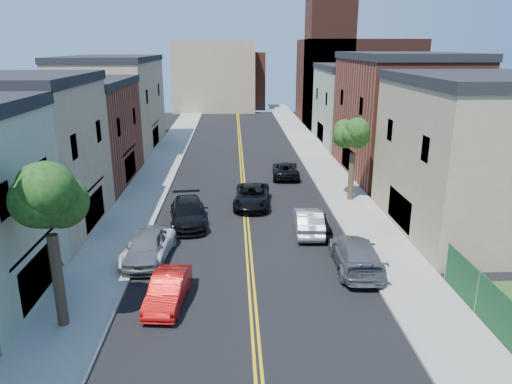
{
  "coord_description": "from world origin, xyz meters",
  "views": [
    {
      "loc": [
        -0.77,
        -3.61,
        11.18
      ],
      "look_at": [
        0.65,
        26.11,
        2.0
      ],
      "focal_mm": 33.45,
      "sensor_mm": 36.0,
      "label": 1
    }
  ],
  "objects": [
    {
      "name": "bldg_left_tan_near",
      "position": [
        -14.0,
        25.0,
        4.5
      ],
      "size": [
        9.0,
        10.0,
        9.0
      ],
      "primitive_type": "cube",
      "color": "#998466",
      "rests_on": "ground"
    },
    {
      "name": "white_pickup",
      "position": [
        -5.5,
        20.46,
        0.68
      ],
      "size": [
        2.69,
        5.06,
        1.35
      ],
      "primitive_type": "imported",
      "rotation": [
        0.0,
        0.0,
        -0.09
      ],
      "color": "silver",
      "rests_on": "ground"
    },
    {
      "name": "tree_right_far",
      "position": [
        7.92,
        30.01,
        5.76
      ],
      "size": [
        4.4,
        4.4,
        8.03
      ],
      "color": "#3B301D",
      "rests_on": "sidewalk_right"
    },
    {
      "name": "bldg_right_tan",
      "position": [
        14.0,
        24.0,
        4.5
      ],
      "size": [
        9.0,
        12.0,
        9.0
      ],
      "primitive_type": "cube",
      "color": "#998466",
      "rests_on": "ground"
    },
    {
      "name": "backdrop_left",
      "position": [
        -4.0,
        82.0,
        6.0
      ],
      "size": [
        14.0,
        8.0,
        12.0
      ],
      "primitive_type": "cube",
      "color": "#998466",
      "rests_on": "ground"
    },
    {
      "name": "tree_left_mid",
      "position": [
        -7.88,
        14.01,
        6.58
      ],
      "size": [
        5.2,
        5.2,
        9.29
      ],
      "color": "#3B301D",
      "rests_on": "sidewalk_left"
    },
    {
      "name": "church",
      "position": [
        16.33,
        67.07,
        7.24
      ],
      "size": [
        16.2,
        14.2,
        22.6
      ],
      "color": "#4C2319",
      "rests_on": "ground"
    },
    {
      "name": "bldg_right_brick",
      "position": [
        14.0,
        38.0,
        5.0
      ],
      "size": [
        9.0,
        14.0,
        10.0
      ],
      "primitive_type": "cube",
      "color": "brown",
      "rests_on": "ground"
    },
    {
      "name": "silver_car_right",
      "position": [
        3.8,
        23.86,
        0.77
      ],
      "size": [
        1.91,
        4.74,
        1.53
      ],
      "primitive_type": "imported",
      "rotation": [
        0.0,
        0.0,
        3.08
      ],
      "color": "#A4A5AB",
      "rests_on": "ground"
    },
    {
      "name": "black_suv_lane",
      "position": [
        0.5,
        29.2,
        0.74
      ],
      "size": [
        2.9,
        5.52,
        1.48
      ],
      "primitive_type": "imported",
      "rotation": [
        0.0,
        0.0,
        -0.08
      ],
      "color": "black",
      "rests_on": "ground"
    },
    {
      "name": "curb_left",
      "position": [
        -6.15,
        40.0,
        0.07
      ],
      "size": [
        0.3,
        100.0,
        0.15
      ],
      "primitive_type": "cube",
      "color": "gray",
      "rests_on": "ground"
    },
    {
      "name": "dark_car_right_far",
      "position": [
        3.8,
        36.96,
        0.68
      ],
      "size": [
        2.6,
        5.05,
        1.36
      ],
      "primitive_type": "imported",
      "rotation": [
        0.0,
        0.0,
        3.07
      ],
      "color": "black",
      "rests_on": "ground"
    },
    {
      "name": "black_car_left",
      "position": [
        -3.8,
        25.68,
        0.79
      ],
      "size": [
        2.83,
        5.68,
        1.58
      ],
      "primitive_type": "imported",
      "rotation": [
        0.0,
        0.0,
        0.11
      ],
      "color": "black",
      "rests_on": "ground"
    },
    {
      "name": "sidewalk_left",
      "position": [
        -7.9,
        40.0,
        0.07
      ],
      "size": [
        3.2,
        100.0,
        0.15
      ],
      "primitive_type": "cube",
      "color": "gray",
      "rests_on": "ground"
    },
    {
      "name": "bldg_left_brick",
      "position": [
        -14.0,
        36.0,
        4.0
      ],
      "size": [
        9.0,
        12.0,
        8.0
      ],
      "primitive_type": "cube",
      "color": "brown",
      "rests_on": "ground"
    },
    {
      "name": "curb_right",
      "position": [
        6.15,
        40.0,
        0.07
      ],
      "size": [
        0.3,
        100.0,
        0.15
      ],
      "primitive_type": "cube",
      "color": "gray",
      "rests_on": "ground"
    },
    {
      "name": "bldg_right_palegrn",
      "position": [
        14.0,
        52.0,
        4.25
      ],
      "size": [
        9.0,
        12.0,
        8.5
      ],
      "primitive_type": "cube",
      "color": "gray",
      "rests_on": "ground"
    },
    {
      "name": "backdrop_center",
      "position": [
        0.0,
        86.0,
        5.0
      ],
      "size": [
        10.0,
        8.0,
        10.0
      ],
      "primitive_type": "cube",
      "color": "brown",
      "rests_on": "ground"
    },
    {
      "name": "grey_car_left",
      "position": [
        -5.5,
        20.23,
        0.82
      ],
      "size": [
        2.09,
        4.89,
        1.65
      ],
      "primitive_type": "imported",
      "rotation": [
        0.0,
        0.0,
        -0.03
      ],
      "color": "#5B5D63",
      "rests_on": "ground"
    },
    {
      "name": "bldg_left_tan_far",
      "position": [
        -14.0,
        50.0,
        4.75
      ],
      "size": [
        9.0,
        16.0,
        9.5
      ],
      "primitive_type": "cube",
      "color": "#998466",
      "rests_on": "ground"
    },
    {
      "name": "grey_car_right",
      "position": [
        5.5,
        18.81,
        0.81
      ],
      "size": [
        2.54,
        5.66,
        1.61
      ],
      "primitive_type": "imported",
      "rotation": [
        0.0,
        0.0,
        3.09
      ],
      "color": "#515358",
      "rests_on": "ground"
    },
    {
      "name": "pedestrian_left",
      "position": [
        -9.1,
        17.23,
        1.12
      ],
      "size": [
        0.61,
        0.79,
        1.94
      ],
      "primitive_type": "imported",
      "rotation": [
        0.0,
        0.0,
        1.8
      ],
      "color": "#232229",
      "rests_on": "sidewalk_left"
    },
    {
      "name": "sidewalk_right",
      "position": [
        7.9,
        40.0,
        0.07
      ],
      "size": [
        3.2,
        100.0,
        0.15
      ],
      "primitive_type": "cube",
      "color": "gray",
      "rests_on": "ground"
    },
    {
      "name": "black_car_right",
      "position": [
        4.1,
        23.86,
        0.76
      ],
      "size": [
        1.91,
        4.49,
        1.51
      ],
      "primitive_type": "imported",
      "rotation": [
        0.0,
        0.0,
        3.17
      ],
      "color": "black",
      "rests_on": "ground"
    },
    {
      "name": "red_sedan",
      "position": [
        -3.8,
        15.66,
        0.68
      ],
      "size": [
        1.86,
        4.27,
        1.36
      ],
      "primitive_type": "imported",
      "rotation": [
        0.0,
        0.0,
        -0.1
      ],
      "color": "red",
      "rests_on": "ground"
    }
  ]
}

